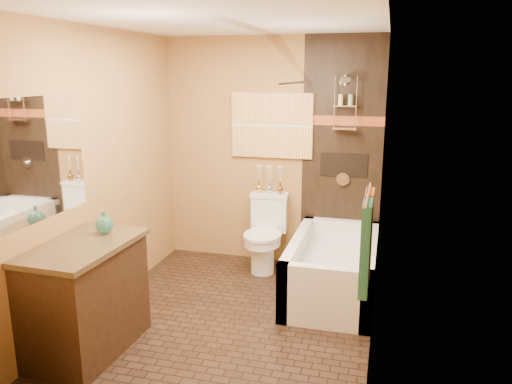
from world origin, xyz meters
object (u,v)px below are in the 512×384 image
(bathtub, at_px, (333,272))
(vanity, at_px, (85,297))
(sunset_painting, at_px, (272,126))
(toilet, at_px, (265,233))

(bathtub, distance_m, vanity, 2.30)
(sunset_painting, bearing_deg, bathtub, -42.56)
(toilet, height_order, vanity, vanity)
(bathtub, height_order, vanity, vanity)
(bathtub, bearing_deg, vanity, -138.74)
(sunset_painting, height_order, toilet, sunset_painting)
(bathtub, xyz_separation_m, toilet, (-0.79, 0.46, 0.19))
(sunset_painting, xyz_separation_m, bathtub, (0.79, -0.73, -1.33))
(toilet, bearing_deg, bathtub, -35.15)
(bathtub, relative_size, vanity, 1.49)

